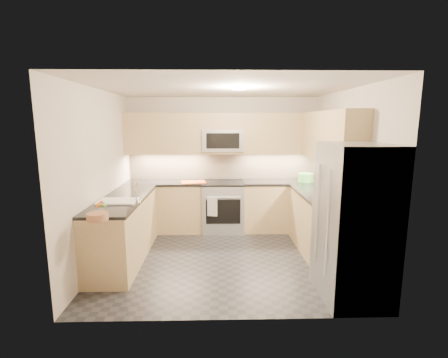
# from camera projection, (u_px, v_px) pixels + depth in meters

# --- Properties ---
(floor) EXTENTS (3.60, 3.20, 0.00)m
(floor) POSITION_uv_depth(u_px,v_px,m) (225.00, 257.00, 4.95)
(floor) COLOR black
(floor) RESTS_ON ground
(ceiling) EXTENTS (3.60, 3.20, 0.02)m
(ceiling) POSITION_uv_depth(u_px,v_px,m) (225.00, 88.00, 4.52)
(ceiling) COLOR beige
(ceiling) RESTS_ON wall_back
(wall_back) EXTENTS (3.60, 0.02, 2.50)m
(wall_back) POSITION_uv_depth(u_px,v_px,m) (222.00, 163.00, 6.31)
(wall_back) COLOR beige
(wall_back) RESTS_ON floor
(wall_front) EXTENTS (3.60, 0.02, 2.50)m
(wall_front) POSITION_uv_depth(u_px,v_px,m) (229.00, 203.00, 3.16)
(wall_front) COLOR beige
(wall_front) RESTS_ON floor
(wall_left) EXTENTS (0.02, 3.20, 2.50)m
(wall_left) POSITION_uv_depth(u_px,v_px,m) (101.00, 177.00, 4.69)
(wall_left) COLOR beige
(wall_left) RESTS_ON floor
(wall_right) EXTENTS (0.02, 3.20, 2.50)m
(wall_right) POSITION_uv_depth(u_px,v_px,m) (346.00, 176.00, 4.78)
(wall_right) COLOR beige
(wall_right) RESTS_ON floor
(base_cab_back_left) EXTENTS (1.42, 0.60, 0.90)m
(base_cab_back_left) POSITION_uv_depth(u_px,v_px,m) (165.00, 207.00, 6.13)
(base_cab_back_left) COLOR tan
(base_cab_back_left) RESTS_ON floor
(base_cab_back_right) EXTENTS (1.42, 0.60, 0.90)m
(base_cab_back_right) POSITION_uv_depth(u_px,v_px,m) (280.00, 206.00, 6.18)
(base_cab_back_right) COLOR tan
(base_cab_back_right) RESTS_ON floor
(base_cab_right) EXTENTS (0.60, 1.70, 0.90)m
(base_cab_right) POSITION_uv_depth(u_px,v_px,m) (320.00, 225.00, 5.06)
(base_cab_right) COLOR tan
(base_cab_right) RESTS_ON floor
(base_cab_peninsula) EXTENTS (0.60, 2.00, 0.90)m
(base_cab_peninsula) POSITION_uv_depth(u_px,v_px,m) (124.00, 230.00, 4.84)
(base_cab_peninsula) COLOR tan
(base_cab_peninsula) RESTS_ON floor
(countertop_back_left) EXTENTS (1.42, 0.63, 0.04)m
(countertop_back_left) POSITION_uv_depth(u_px,v_px,m) (164.00, 183.00, 6.05)
(countertop_back_left) COLOR black
(countertop_back_left) RESTS_ON base_cab_back_left
(countertop_back_right) EXTENTS (1.42, 0.63, 0.04)m
(countertop_back_right) POSITION_uv_depth(u_px,v_px,m) (281.00, 182.00, 6.10)
(countertop_back_right) COLOR black
(countertop_back_right) RESTS_ON base_cab_back_right
(countertop_right) EXTENTS (0.63, 1.70, 0.04)m
(countertop_right) POSITION_uv_depth(u_px,v_px,m) (322.00, 196.00, 4.98)
(countertop_right) COLOR black
(countertop_right) RESTS_ON base_cab_right
(countertop_peninsula) EXTENTS (0.63, 2.00, 0.04)m
(countertop_peninsula) POSITION_uv_depth(u_px,v_px,m) (123.00, 199.00, 4.76)
(countertop_peninsula) COLOR black
(countertop_peninsula) RESTS_ON base_cab_peninsula
(upper_cab_back) EXTENTS (3.60, 0.35, 0.75)m
(upper_cab_back) POSITION_uv_depth(u_px,v_px,m) (223.00, 133.00, 6.04)
(upper_cab_back) COLOR tan
(upper_cab_back) RESTS_ON wall_back
(upper_cab_right) EXTENTS (0.35, 1.95, 0.75)m
(upper_cab_right) POSITION_uv_depth(u_px,v_px,m) (330.00, 136.00, 4.95)
(upper_cab_right) COLOR tan
(upper_cab_right) RESTS_ON wall_right
(backsplash_back) EXTENTS (3.60, 0.01, 0.51)m
(backsplash_back) POSITION_uv_depth(u_px,v_px,m) (222.00, 166.00, 6.32)
(backsplash_back) COLOR tan
(backsplash_back) RESTS_ON wall_back
(backsplash_right) EXTENTS (0.01, 2.30, 0.51)m
(backsplash_right) POSITION_uv_depth(u_px,v_px,m) (335.00, 175.00, 5.24)
(backsplash_right) COLOR tan
(backsplash_right) RESTS_ON wall_right
(gas_range) EXTENTS (0.76, 0.65, 0.91)m
(gas_range) POSITION_uv_depth(u_px,v_px,m) (223.00, 207.00, 6.13)
(gas_range) COLOR #A0A2A7
(gas_range) RESTS_ON floor
(range_cooktop) EXTENTS (0.76, 0.65, 0.03)m
(range_cooktop) POSITION_uv_depth(u_px,v_px,m) (223.00, 183.00, 6.05)
(range_cooktop) COLOR black
(range_cooktop) RESTS_ON gas_range
(oven_door_glass) EXTENTS (0.62, 0.02, 0.45)m
(oven_door_glass) POSITION_uv_depth(u_px,v_px,m) (223.00, 212.00, 5.81)
(oven_door_glass) COLOR black
(oven_door_glass) RESTS_ON gas_range
(oven_handle) EXTENTS (0.60, 0.02, 0.02)m
(oven_handle) POSITION_uv_depth(u_px,v_px,m) (223.00, 197.00, 5.74)
(oven_handle) COLOR #B2B5BA
(oven_handle) RESTS_ON gas_range
(microwave) EXTENTS (0.76, 0.40, 0.40)m
(microwave) POSITION_uv_depth(u_px,v_px,m) (223.00, 140.00, 6.04)
(microwave) COLOR #96979D
(microwave) RESTS_ON upper_cab_back
(microwave_door) EXTENTS (0.60, 0.01, 0.28)m
(microwave_door) POSITION_uv_depth(u_px,v_px,m) (223.00, 141.00, 5.84)
(microwave_door) COLOR black
(microwave_door) RESTS_ON microwave
(refrigerator) EXTENTS (0.70, 0.90, 1.80)m
(refrigerator) POSITION_uv_depth(u_px,v_px,m) (354.00, 223.00, 3.70)
(refrigerator) COLOR gray
(refrigerator) RESTS_ON floor
(fridge_handle_left) EXTENTS (0.02, 0.02, 1.20)m
(fridge_handle_left) POSITION_uv_depth(u_px,v_px,m) (327.00, 223.00, 3.51)
(fridge_handle_left) COLOR #B2B5BA
(fridge_handle_left) RESTS_ON refrigerator
(fridge_handle_right) EXTENTS (0.02, 0.02, 1.20)m
(fridge_handle_right) POSITION_uv_depth(u_px,v_px,m) (317.00, 214.00, 3.86)
(fridge_handle_right) COLOR #B2B5BA
(fridge_handle_right) RESTS_ON refrigerator
(sink_basin) EXTENTS (0.52, 0.38, 0.16)m
(sink_basin) POSITION_uv_depth(u_px,v_px,m) (118.00, 206.00, 4.52)
(sink_basin) COLOR white
(sink_basin) RESTS_ON base_cab_peninsula
(faucet) EXTENTS (0.03, 0.03, 0.28)m
(faucet) POSITION_uv_depth(u_px,v_px,m) (136.00, 192.00, 4.49)
(faucet) COLOR silver
(faucet) RESTS_ON countertop_peninsula
(utensil_bowl) EXTENTS (0.36, 0.36, 0.16)m
(utensil_bowl) POSITION_uv_depth(u_px,v_px,m) (306.00, 178.00, 6.00)
(utensil_bowl) COLOR #51AB49
(utensil_bowl) RESTS_ON countertop_back_right
(cutting_board) EXTENTS (0.49, 0.38, 0.01)m
(cutting_board) POSITION_uv_depth(u_px,v_px,m) (193.00, 182.00, 5.95)
(cutting_board) COLOR #E95515
(cutting_board) RESTS_ON countertop_back_left
(fruit_basket) EXTENTS (0.27, 0.27, 0.09)m
(fruit_basket) POSITION_uv_depth(u_px,v_px,m) (98.00, 217.00, 3.65)
(fruit_basket) COLOR #A56C4D
(fruit_basket) RESTS_ON countertop_peninsula
(fruit_apple) EXTENTS (0.07, 0.07, 0.07)m
(fruit_apple) POSITION_uv_depth(u_px,v_px,m) (101.00, 204.00, 3.94)
(fruit_apple) COLOR red
(fruit_apple) RESTS_ON fruit_basket
(fruit_pear) EXTENTS (0.07, 0.07, 0.07)m
(fruit_pear) POSITION_uv_depth(u_px,v_px,m) (104.00, 205.00, 3.88)
(fruit_pear) COLOR #74C554
(fruit_pear) RESTS_ON fruit_basket
(dish_towel_check) EXTENTS (0.18, 0.05, 0.34)m
(dish_towel_check) POSITION_uv_depth(u_px,v_px,m) (212.00, 207.00, 5.75)
(dish_towel_check) COLOR silver
(dish_towel_check) RESTS_ON oven_handle
(fruit_orange) EXTENTS (0.06, 0.06, 0.06)m
(fruit_orange) POSITION_uv_depth(u_px,v_px,m) (99.00, 205.00, 3.87)
(fruit_orange) COLOR orange
(fruit_orange) RESTS_ON fruit_basket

